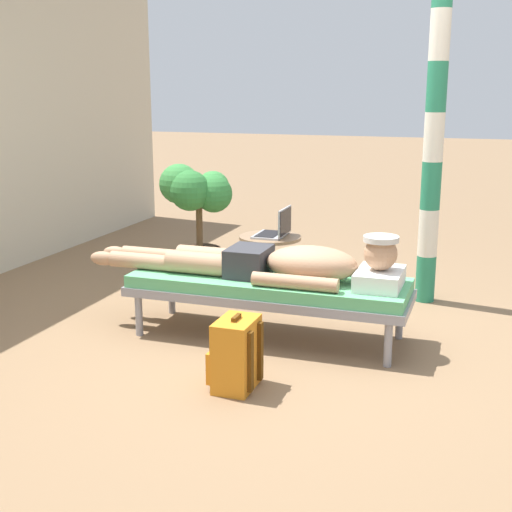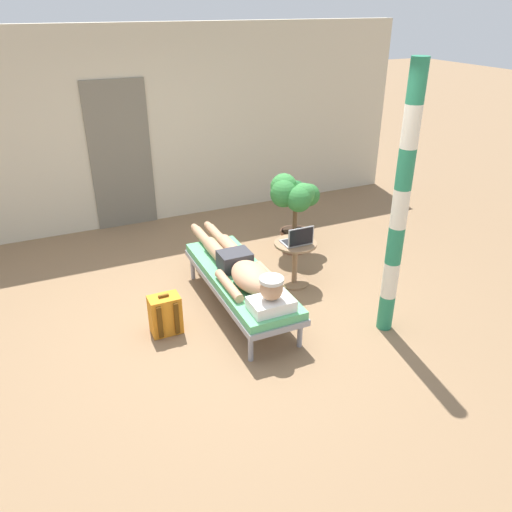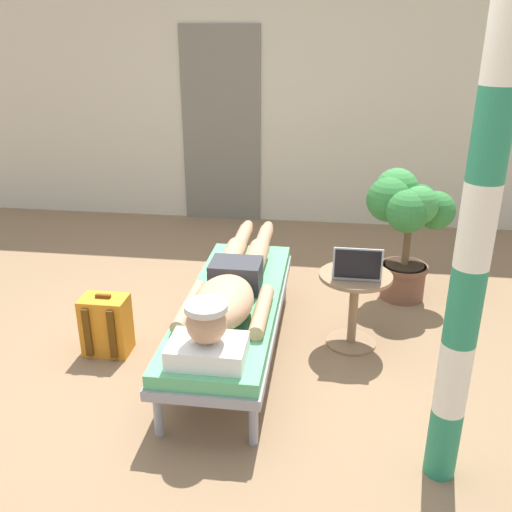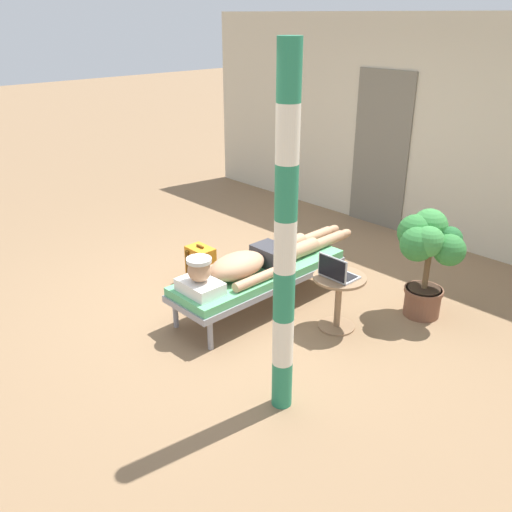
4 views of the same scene
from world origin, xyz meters
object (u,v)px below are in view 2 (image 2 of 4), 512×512
laptop (298,240)px  backpack (165,315)px  potted_plant (294,202)px  lounge_chair (240,280)px  side_table (295,256)px  porch_post (400,209)px  person_reclining (242,268)px

laptop → backpack: size_ratio=0.73×
laptop → potted_plant: bearing=64.8°
lounge_chair → side_table: side_table is taller
potted_plant → porch_post: (0.02, -1.93, 0.60)m
side_table → laptop: laptop is taller
lounge_chair → person_reclining: person_reclining is taller
backpack → person_reclining: bearing=1.2°
potted_plant → porch_post: bearing=-89.5°
laptop → backpack: 1.68m
side_table → potted_plant: size_ratio=0.51×
backpack → porch_post: 2.44m
person_reclining → side_table: bearing=21.2°
lounge_chair → person_reclining: 0.18m
lounge_chair → backpack: (-0.83, -0.08, -0.15)m
lounge_chair → side_table: 0.81m
side_table → backpack: bearing=-168.8°
lounge_chair → potted_plant: potted_plant is taller
porch_post → laptop: bearing=110.2°
potted_plant → porch_post: size_ratio=0.40×
lounge_chair → porch_post: size_ratio=0.73×
side_table → porch_post: bearing=-70.6°
laptop → potted_plant: (0.39, 0.83, 0.10)m
person_reclining → side_table: 0.85m
side_table → lounge_chair: bearing=-162.9°
lounge_chair → potted_plant: bearing=41.1°
lounge_chair → potted_plant: size_ratio=1.85×
person_reclining → porch_post: (1.18, -0.85, 0.76)m
lounge_chair → porch_post: porch_post is taller
lounge_chair → laptop: bearing=13.6°
lounge_chair → person_reclining: size_ratio=0.87×
lounge_chair → porch_post: (1.18, -0.91, 0.93)m
laptop → lounge_chair: bearing=-166.4°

